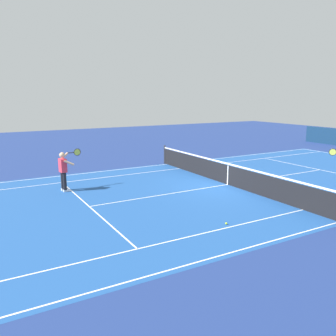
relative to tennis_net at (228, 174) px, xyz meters
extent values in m
plane|color=navy|center=(0.00, 0.00, -0.49)|extent=(60.00, 60.00, 0.00)
cube|color=#1E4C93|center=(0.00, 0.00, -0.49)|extent=(24.20, 11.40, 0.00)
cube|color=white|center=(0.00, -5.50, -0.49)|extent=(23.80, 0.05, 0.01)
cube|color=white|center=(0.00, -4.11, -0.49)|extent=(23.80, 0.05, 0.01)
cube|color=white|center=(0.00, 4.11, -0.49)|extent=(23.80, 0.05, 0.01)
cube|color=white|center=(6.40, 0.00, -0.49)|extent=(0.05, 8.22, 0.01)
cube|color=white|center=(-6.40, 0.00, -0.49)|extent=(0.05, 8.22, 0.01)
cube|color=white|center=(0.00, 0.00, -0.49)|extent=(12.80, 0.05, 0.01)
cylinder|color=#2D2D33|center=(0.00, -5.80, 0.05)|extent=(0.10, 0.10, 1.08)
cube|color=black|center=(0.00, 0.00, -0.05)|extent=(0.02, 11.60, 0.88)
cube|color=white|center=(0.00, 0.00, 0.46)|extent=(0.04, 11.60, 0.06)
cube|color=white|center=(0.00, 0.00, -0.05)|extent=(0.04, 0.06, 0.88)
cylinder|color=black|center=(6.65, -2.46, -0.04)|extent=(0.15, 0.15, 0.74)
cube|color=white|center=(6.59, -2.47, -0.45)|extent=(0.29, 0.14, 0.09)
cylinder|color=black|center=(6.68, -2.70, -0.04)|extent=(0.15, 0.15, 0.74)
cube|color=white|center=(6.62, -2.71, -0.45)|extent=(0.29, 0.14, 0.09)
cube|color=#E03342|center=(6.66, -2.58, 0.61)|extent=(0.28, 0.40, 0.56)
sphere|color=#DBAA84|center=(6.66, -2.58, 1.04)|extent=(0.23, 0.23, 0.23)
cylinder|color=#DBAA84|center=(6.46, -2.32, 0.74)|extent=(0.42, 0.18, 0.26)
cylinder|color=#DBAA84|center=(6.52, -2.88, 0.94)|extent=(0.42, 0.25, 0.30)
cylinder|color=#232326|center=(6.21, -2.97, 1.05)|extent=(0.28, 0.06, 0.04)
torus|color=#232326|center=(5.92, -3.00, 1.05)|extent=(0.31, 0.05, 0.31)
cylinder|color=#C6D84C|center=(5.92, -3.00, 1.05)|extent=(0.27, 0.03, 0.27)
torus|color=#232326|center=(-3.68, 2.51, 1.05)|extent=(0.20, 0.27, 0.31)
cylinder|color=#C6D84C|center=(-3.68, 2.51, 1.05)|extent=(0.16, 0.22, 0.27)
sphere|color=#CCE01E|center=(3.25, 3.88, -0.46)|extent=(0.07, 0.07, 0.07)
camera|label=1|loc=(9.93, 11.85, 3.43)|focal=37.22mm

